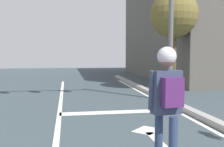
{
  "coord_description": "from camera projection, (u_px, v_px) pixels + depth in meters",
  "views": [
    {
      "loc": [
        -0.33,
        0.34,
        1.65
      ],
      "look_at": [
        0.76,
        6.78,
        1.14
      ],
      "focal_mm": 43.45,
      "sensor_mm": 36.0,
      "label": 1
    }
  ],
  "objects": [
    {
      "name": "lane_line_center",
      "position": [
        57.0,
        131.0,
        5.66
      ],
      "size": [
        0.12,
        20.0,
        0.01
      ],
      "primitive_type": "cube",
      "color": "silver",
      "rests_on": "ground"
    },
    {
      "name": "lane_line_curbside",
      "position": [
        202.0,
        125.0,
        6.2
      ],
      "size": [
        0.12,
        20.0,
        0.01
      ],
      "primitive_type": "cube",
      "color": "silver",
      "rests_on": "ground"
    },
    {
      "name": "stop_bar",
      "position": [
        121.0,
        112.0,
        7.53
      ],
      "size": [
        3.4,
        0.4,
        0.01
      ],
      "primitive_type": "cube",
      "color": "silver",
      "rests_on": "ground"
    },
    {
      "name": "lane_arrow_stem",
      "position": [
        160.0,
        143.0,
        4.92
      ],
      "size": [
        0.16,
        1.4,
        0.01
      ],
      "primitive_type": "cube",
      "color": "silver",
      "rests_on": "ground"
    },
    {
      "name": "lane_arrow_head",
      "position": [
        147.0,
        130.0,
        5.75
      ],
      "size": [
        0.71,
        0.71,
        0.01
      ],
      "primitive_type": "cube",
      "rotation": [
        0.0,
        0.0,
        0.79
      ],
      "color": "silver",
      "rests_on": "ground"
    },
    {
      "name": "curb_strip",
      "position": [
        212.0,
        121.0,
        6.23
      ],
      "size": [
        0.24,
        24.0,
        0.14
      ],
      "primitive_type": "cube",
      "color": "#9F9B96",
      "rests_on": "ground"
    },
    {
      "name": "skater",
      "position": [
        167.0,
        94.0,
        3.42
      ],
      "size": [
        0.45,
        0.62,
        1.64
      ],
      "color": "navy",
      "rests_on": "skateboard"
    },
    {
      "name": "roadside_tree",
      "position": [
        174.0,
        15.0,
        11.59
      ],
      "size": [
        2.05,
        2.05,
        4.31
      ],
      "color": "brown",
      "rests_on": "ground"
    }
  ]
}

